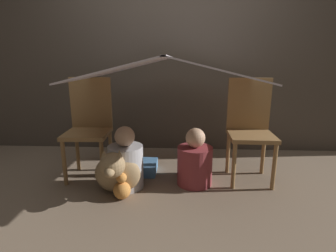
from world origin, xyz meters
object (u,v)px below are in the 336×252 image
chair_right (250,126)px  chair_left (89,124)px  person_front (126,163)px  dog (116,171)px  person_second (195,162)px

chair_right → chair_left: bearing=-178.7°
chair_left → person_front: size_ratio=1.70×
chair_left → dog: size_ratio=2.18×
person_second → person_front: bearing=-171.7°
chair_left → person_front: bearing=-35.7°
chair_left → person_second: chair_left is taller
person_front → dog: (-0.05, -0.14, -0.02)m
chair_right → person_second: chair_right is taller
chair_left → person_second: size_ratio=1.80×
person_second → dog: (-0.65, -0.23, -0.00)m
dog → chair_right: bearing=19.2°
chair_right → person_front: 1.17m
person_front → person_second: person_front is taller
chair_left → person_second: 1.05m
person_front → dog: size_ratio=1.29×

